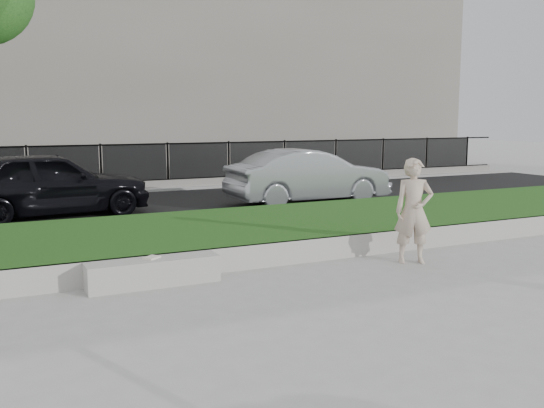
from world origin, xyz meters
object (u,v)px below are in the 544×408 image
stone_bench (153,272)px  car_dark (48,184)px  man (414,211)px  book (152,258)px  car_silver (309,176)px

stone_bench → car_dark: car_dark is taller
man → book: 4.42m
stone_bench → car_silver: 8.78m
stone_bench → car_dark: size_ratio=0.41×
book → man: bearing=-44.2°
book → car_silver: car_silver is taller
man → car_silver: man is taller
man → book: man is taller
book → car_silver: 8.76m
car_dark → car_silver: size_ratio=1.04×
stone_bench → car_silver: (6.13, 6.26, 0.60)m
man → car_silver: bearing=99.6°
car_silver → stone_bench: bearing=135.4°
stone_bench → man: bearing=-7.2°
stone_bench → car_dark: bearing=96.1°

